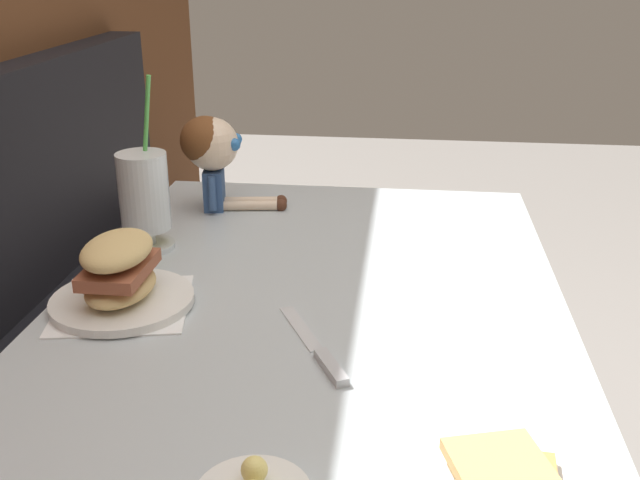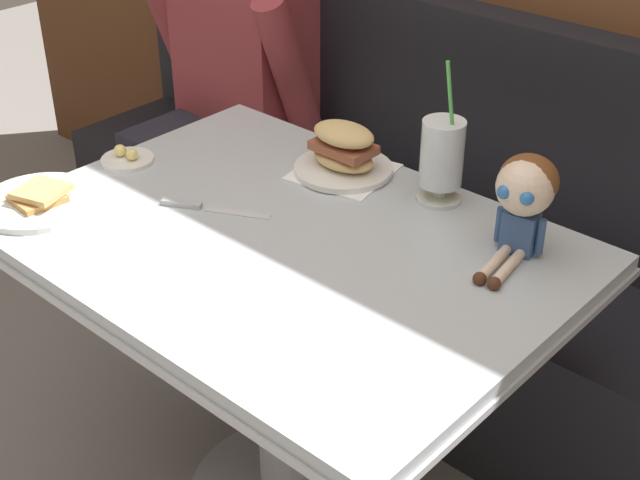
{
  "view_description": "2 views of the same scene",
  "coord_description": "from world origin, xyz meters",
  "px_view_note": "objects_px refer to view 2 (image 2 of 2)",
  "views": [
    {
      "loc": [
        -1.07,
        0.04,
        1.26
      ],
      "look_at": [
        0.11,
        0.18,
        0.78
      ],
      "focal_mm": 41.43,
      "sensor_mm": 36.0,
      "label": 1
    },
    {
      "loc": [
        1.06,
        -0.9,
        1.65
      ],
      "look_at": [
        0.12,
        0.15,
        0.79
      ],
      "focal_mm": 50.47,
      "sensor_mm": 36.0,
      "label": 2
    }
  ],
  "objects_px": {
    "butter_knife": "(197,206)",
    "seated_doll": "(525,192)",
    "sandwich_plate": "(344,154)",
    "diner_patron": "(236,66)",
    "butter_saucer": "(127,158)",
    "milkshake_glass": "(442,157)",
    "toast_plate": "(39,201)"
  },
  "relations": [
    {
      "from": "toast_plate",
      "to": "seated_doll",
      "type": "xyz_separation_m",
      "value": [
        0.83,
        0.51,
        0.12
      ]
    },
    {
      "from": "sandwich_plate",
      "to": "butter_saucer",
      "type": "relative_size",
      "value": 1.96
    },
    {
      "from": "butter_saucer",
      "to": "diner_patron",
      "type": "relative_size",
      "value": 0.15
    },
    {
      "from": "butter_saucer",
      "to": "seated_doll",
      "type": "bearing_deg",
      "value": 16.79
    },
    {
      "from": "butter_knife",
      "to": "diner_patron",
      "type": "relative_size",
      "value": 0.27
    },
    {
      "from": "sandwich_plate",
      "to": "butter_saucer",
      "type": "bearing_deg",
      "value": -144.24
    },
    {
      "from": "butter_knife",
      "to": "milkshake_glass",
      "type": "bearing_deg",
      "value": 45.93
    },
    {
      "from": "milkshake_glass",
      "to": "sandwich_plate",
      "type": "bearing_deg",
      "value": -170.67
    },
    {
      "from": "diner_patron",
      "to": "milkshake_glass",
      "type": "bearing_deg",
      "value": -16.07
    },
    {
      "from": "milkshake_glass",
      "to": "butter_knife",
      "type": "bearing_deg",
      "value": -134.07
    },
    {
      "from": "butter_knife",
      "to": "seated_doll",
      "type": "height_order",
      "value": "seated_doll"
    },
    {
      "from": "milkshake_glass",
      "to": "toast_plate",
      "type": "bearing_deg",
      "value": -136.33
    },
    {
      "from": "milkshake_glass",
      "to": "butter_knife",
      "type": "xyz_separation_m",
      "value": [
        -0.35,
        -0.36,
        -0.1
      ]
    },
    {
      "from": "seated_doll",
      "to": "toast_plate",
      "type": "bearing_deg",
      "value": -148.56
    },
    {
      "from": "butter_knife",
      "to": "seated_doll",
      "type": "bearing_deg",
      "value": 27.03
    },
    {
      "from": "seated_doll",
      "to": "diner_patron",
      "type": "height_order",
      "value": "diner_patron"
    },
    {
      "from": "toast_plate",
      "to": "butter_saucer",
      "type": "distance_m",
      "value": 0.25
    },
    {
      "from": "sandwich_plate",
      "to": "diner_patron",
      "type": "bearing_deg",
      "value": 155.91
    },
    {
      "from": "toast_plate",
      "to": "seated_doll",
      "type": "bearing_deg",
      "value": 31.44
    },
    {
      "from": "toast_plate",
      "to": "diner_patron",
      "type": "distance_m",
      "value": 0.88
    },
    {
      "from": "toast_plate",
      "to": "sandwich_plate",
      "type": "distance_m",
      "value": 0.65
    },
    {
      "from": "milkshake_glass",
      "to": "sandwich_plate",
      "type": "xyz_separation_m",
      "value": [
        -0.23,
        -0.04,
        -0.05
      ]
    },
    {
      "from": "butter_saucer",
      "to": "diner_patron",
      "type": "xyz_separation_m",
      "value": [
        -0.26,
        0.58,
        -0.01
      ]
    },
    {
      "from": "toast_plate",
      "to": "sandwich_plate",
      "type": "xyz_separation_m",
      "value": [
        0.37,
        0.54,
        0.03
      ]
    },
    {
      "from": "butter_knife",
      "to": "diner_patron",
      "type": "bearing_deg",
      "value": 131.09
    },
    {
      "from": "toast_plate",
      "to": "butter_knife",
      "type": "bearing_deg",
      "value": 40.21
    },
    {
      "from": "milkshake_glass",
      "to": "sandwich_plate",
      "type": "relative_size",
      "value": 1.34
    },
    {
      "from": "toast_plate",
      "to": "milkshake_glass",
      "type": "relative_size",
      "value": 0.79
    },
    {
      "from": "toast_plate",
      "to": "butter_saucer",
      "type": "xyz_separation_m",
      "value": [
        -0.03,
        0.25,
        -0.0
      ]
    },
    {
      "from": "toast_plate",
      "to": "milkshake_glass",
      "type": "distance_m",
      "value": 0.84
    },
    {
      "from": "butter_knife",
      "to": "sandwich_plate",
      "type": "bearing_deg",
      "value": 69.83
    },
    {
      "from": "milkshake_glass",
      "to": "seated_doll",
      "type": "bearing_deg",
      "value": -15.97
    }
  ]
}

